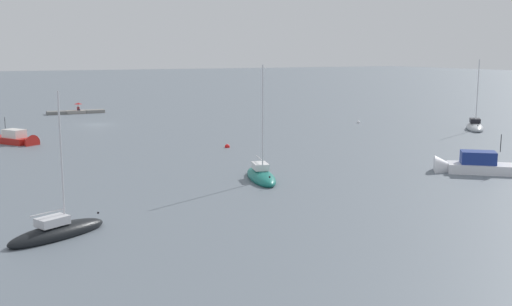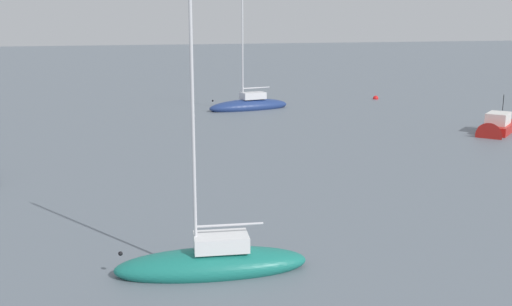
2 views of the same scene
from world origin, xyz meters
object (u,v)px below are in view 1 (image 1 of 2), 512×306
(sailboat_teal_near, at_px, (261,176))
(mooring_buoy_near, at_px, (227,147))
(person_seated_maroon_left, at_px, (78,109))
(motorboat_red_near, at_px, (17,140))
(motorboat_white_mid, at_px, (472,167))
(sailboat_black_far, at_px, (57,232))
(mooring_buoy_far, at_px, (358,123))
(sailboat_grey_outer, at_px, (475,127))
(umbrella_open_red, at_px, (78,103))

(sailboat_teal_near, distance_m, mooring_buoy_near, 16.53)
(person_seated_maroon_left, distance_m, motorboat_red_near, 32.84)
(motorboat_white_mid, bearing_deg, sailboat_teal_near, 111.30)
(person_seated_maroon_left, relative_size, sailboat_teal_near, 0.08)
(sailboat_black_far, bearing_deg, mooring_buoy_far, 102.08)
(sailboat_black_far, height_order, sailboat_grey_outer, sailboat_grey_outer)
(sailboat_grey_outer, bearing_deg, motorboat_red_near, 26.83)
(sailboat_teal_near, xyz_separation_m, sailboat_black_far, (16.62, 8.49, -0.03))
(sailboat_teal_near, height_order, motorboat_red_near, sailboat_teal_near)
(person_seated_maroon_left, bearing_deg, sailboat_teal_near, 88.55)
(motorboat_red_near, xyz_separation_m, mooring_buoy_far, (-44.99, 0.39, -0.29))
(sailboat_grey_outer, relative_size, motorboat_red_near, 1.47)
(sailboat_teal_near, xyz_separation_m, motorboat_white_mid, (-17.09, 5.16, 0.11))
(sailboat_teal_near, height_order, sailboat_black_far, sailboat_teal_near)
(person_seated_maroon_left, xyz_separation_m, sailboat_teal_near, (-3.96, 59.09, -0.45))
(sailboat_grey_outer, bearing_deg, mooring_buoy_near, 39.40)
(mooring_buoy_far, bearing_deg, sailboat_black_far, 38.55)
(motorboat_white_mid, bearing_deg, mooring_buoy_far, 18.01)
(person_seated_maroon_left, height_order, umbrella_open_red, umbrella_open_red)
(sailboat_black_far, height_order, mooring_buoy_near, sailboat_black_far)
(sailboat_grey_outer, xyz_separation_m, mooring_buoy_near, (34.72, -0.39, -0.25))
(sailboat_teal_near, distance_m, mooring_buoy_far, 40.52)
(mooring_buoy_far, bearing_deg, motorboat_white_mid, 69.92)
(person_seated_maroon_left, xyz_separation_m, motorboat_white_mid, (-21.05, 64.25, -0.34))
(sailboat_grey_outer, bearing_deg, umbrella_open_red, -5.46)
(sailboat_grey_outer, bearing_deg, sailboat_black_far, 63.64)
(sailboat_black_far, xyz_separation_m, sailboat_grey_outer, (-55.30, -24.14, 0.05))
(motorboat_red_near, relative_size, motorboat_white_mid, 0.88)
(sailboat_grey_outer, distance_m, motorboat_white_mid, 29.99)
(mooring_buoy_far, bearing_deg, sailboat_teal_near, 43.82)
(umbrella_open_red, height_order, motorboat_red_near, motorboat_red_near)
(person_seated_maroon_left, height_order, sailboat_black_far, sailboat_black_far)
(sailboat_grey_outer, height_order, mooring_buoy_near, sailboat_grey_outer)
(sailboat_teal_near, bearing_deg, sailboat_black_far, 41.11)
(person_seated_maroon_left, distance_m, mooring_buoy_far, 45.45)
(person_seated_maroon_left, height_order, sailboat_teal_near, sailboat_teal_near)
(motorboat_red_near, distance_m, motorboat_white_mid, 46.99)
(person_seated_maroon_left, distance_m, sailboat_grey_outer, 60.87)
(motorboat_white_mid, xyz_separation_m, mooring_buoy_far, (-12.14, -33.21, -0.35))
(motorboat_red_near, distance_m, mooring_buoy_near, 23.30)
(sailboat_teal_near, xyz_separation_m, mooring_buoy_far, (-29.23, -28.05, -0.23))
(umbrella_open_red, relative_size, mooring_buoy_far, 2.57)
(sailboat_teal_near, bearing_deg, motorboat_white_mid, 177.25)
(motorboat_white_mid, relative_size, mooring_buoy_far, 14.06)
(sailboat_black_far, bearing_deg, mooring_buoy_near, 113.53)
(sailboat_black_far, relative_size, motorboat_red_near, 1.29)
(sailboat_black_far, xyz_separation_m, mooring_buoy_far, (-45.85, -36.54, -0.20))
(mooring_buoy_near, xyz_separation_m, mooring_buoy_far, (-25.27, -12.01, -0.00))
(motorboat_red_near, bearing_deg, umbrella_open_red, -144.39)
(sailboat_teal_near, bearing_deg, person_seated_maroon_left, -72.11)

